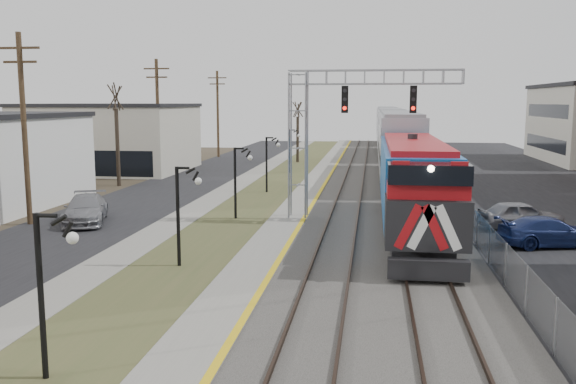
# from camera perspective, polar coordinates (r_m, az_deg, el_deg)

# --- Properties ---
(street_west) EXTENTS (7.00, 120.00, 0.04)m
(street_west) POSITION_cam_1_polar(r_m,az_deg,el_deg) (42.83, -12.64, -0.43)
(street_west) COLOR black
(street_west) RESTS_ON ground
(sidewalk) EXTENTS (2.00, 120.00, 0.08)m
(sidewalk) POSITION_cam_1_polar(r_m,az_deg,el_deg) (41.46, -6.81, -0.55)
(sidewalk) COLOR gray
(sidewalk) RESTS_ON ground
(grass_median) EXTENTS (4.00, 120.00, 0.06)m
(grass_median) POSITION_cam_1_polar(r_m,az_deg,el_deg) (40.81, -2.74, -0.65)
(grass_median) COLOR #444C28
(grass_median) RESTS_ON ground
(platform) EXTENTS (2.00, 120.00, 0.24)m
(platform) POSITION_cam_1_polar(r_m,az_deg,el_deg) (40.35, 1.45, -0.62)
(platform) COLOR gray
(platform) RESTS_ON ground
(ballast_bed) EXTENTS (8.00, 120.00, 0.20)m
(ballast_bed) POSITION_cam_1_polar(r_m,az_deg,el_deg) (40.10, 8.57, -0.80)
(ballast_bed) COLOR #595651
(ballast_bed) RESTS_ON ground
(parking_lot) EXTENTS (16.00, 120.00, 0.04)m
(parking_lot) POSITION_cam_1_polar(r_m,az_deg,el_deg) (42.01, 25.16, -1.21)
(parking_lot) COLOR black
(parking_lot) RESTS_ON ground
(platform_edge) EXTENTS (0.24, 120.00, 0.01)m
(platform_edge) POSITION_cam_1_polar(r_m,az_deg,el_deg) (40.24, 2.70, -0.47)
(platform_edge) COLOR gold
(platform_edge) RESTS_ON platform
(track_near) EXTENTS (1.58, 120.00, 0.15)m
(track_near) POSITION_cam_1_polar(r_m,az_deg,el_deg) (40.10, 5.72, -0.49)
(track_near) COLOR #2D2119
(track_near) RESTS_ON ballast_bed
(track_far) EXTENTS (1.58, 120.00, 0.15)m
(track_far) POSITION_cam_1_polar(r_m,az_deg,el_deg) (40.12, 10.72, -0.60)
(track_far) COLOR #2D2119
(track_far) RESTS_ON ballast_bed
(train) EXTENTS (3.00, 85.85, 5.33)m
(train) POSITION_cam_1_polar(r_m,az_deg,el_deg) (65.61, 9.74, 5.22)
(train) COLOR #155BAF
(train) RESTS_ON ground
(signal_gantry) EXTENTS (9.00, 1.07, 8.15)m
(signal_gantry) POSITION_cam_1_polar(r_m,az_deg,el_deg) (32.67, 3.97, 6.86)
(signal_gantry) COLOR gray
(signal_gantry) RESTS_ON ground
(lampposts) EXTENTS (0.14, 62.14, 4.00)m
(lampposts) POSITION_cam_1_polar(r_m,az_deg,el_deg) (24.49, -10.04, -2.23)
(lampposts) COLOR black
(lampposts) RESTS_ON ground
(utility_poles) EXTENTS (0.28, 80.28, 10.00)m
(utility_poles) POSITION_cam_1_polar(r_m,az_deg,el_deg) (34.67, -23.44, 5.31)
(utility_poles) COLOR #4C3823
(utility_poles) RESTS_ON ground
(fence) EXTENTS (0.04, 120.00, 1.60)m
(fence) POSITION_cam_1_polar(r_m,az_deg,el_deg) (40.27, 14.58, 0.07)
(fence) COLOR gray
(fence) RESTS_ON ground
(bare_trees) EXTENTS (12.30, 42.30, 5.95)m
(bare_trees) POSITION_cam_1_polar(r_m,az_deg,el_deg) (46.57, -12.41, 3.60)
(bare_trees) COLOR #382D23
(bare_trees) RESTS_ON ground
(car_lot_d) EXTENTS (4.89, 2.87, 1.33)m
(car_lot_d) POSITION_cam_1_polar(r_m,az_deg,el_deg) (29.78, 23.27, -3.51)
(car_lot_d) COLOR navy
(car_lot_d) RESTS_ON ground
(car_lot_e) EXTENTS (4.53, 2.61, 1.45)m
(car_lot_e) POSITION_cam_1_polar(r_m,az_deg,el_deg) (33.19, 20.96, -2.11)
(car_lot_e) COLOR gray
(car_lot_e) RESTS_ON ground
(car_street_b) EXTENTS (3.62, 5.45, 1.47)m
(car_street_b) POSITION_cam_1_polar(r_m,az_deg,el_deg) (34.44, -18.41, -1.60)
(car_street_b) COLOR gray
(car_street_b) RESTS_ON ground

